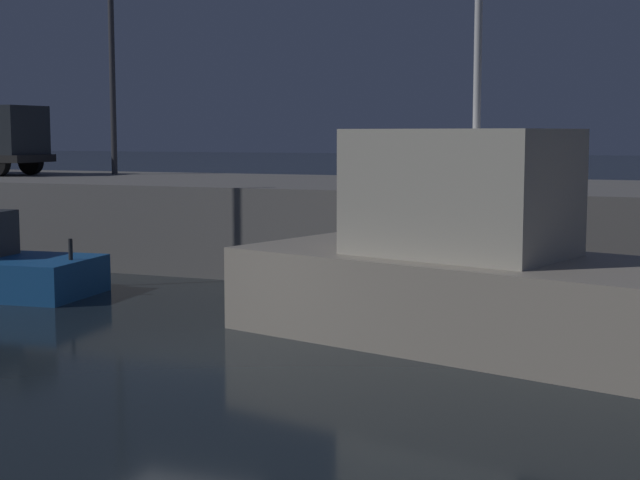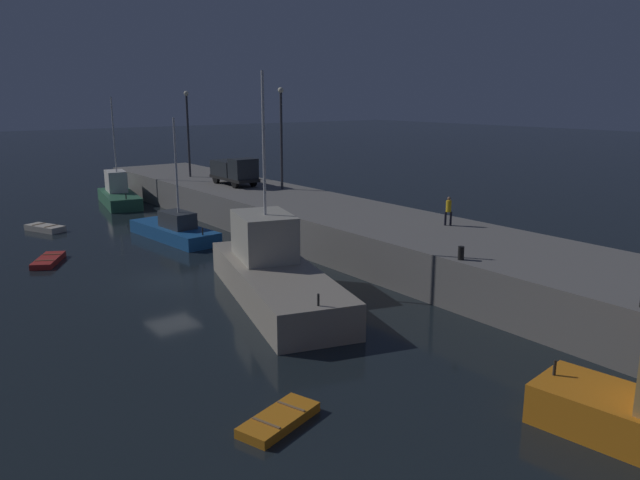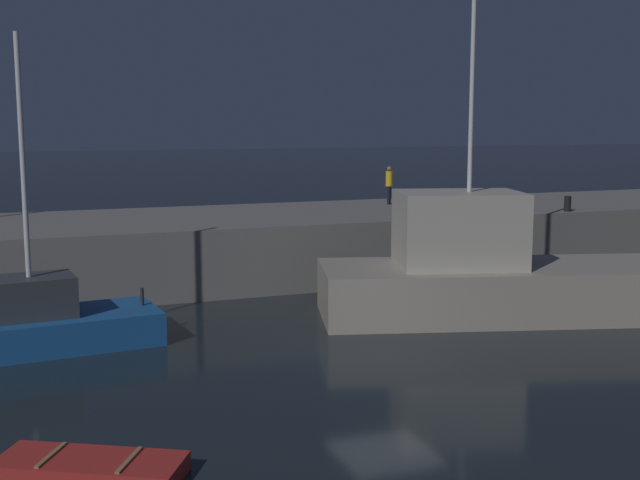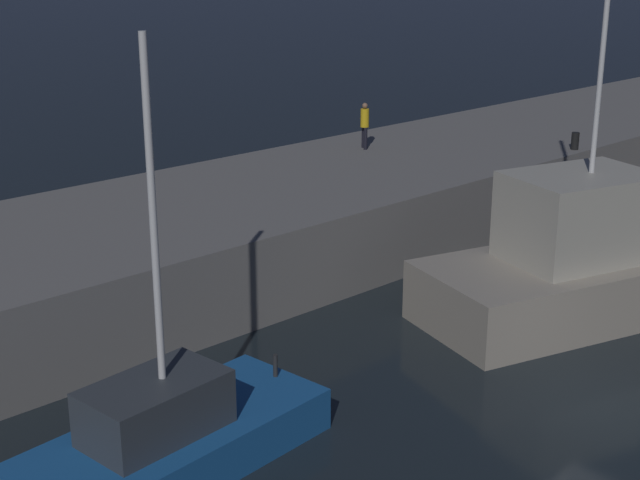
% 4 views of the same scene
% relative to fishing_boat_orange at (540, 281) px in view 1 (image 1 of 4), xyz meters
% --- Properties ---
extents(ground_plane, '(320.00, 320.00, 0.00)m').
position_rel_fishing_boat_orange_xyz_m(ground_plane, '(-5.66, -3.00, -1.27)').
color(ground_plane, black).
extents(pier_quay, '(67.09, 8.09, 2.43)m').
position_rel_fishing_boat_orange_xyz_m(pier_quay, '(-5.66, 9.45, -0.05)').
color(pier_quay, slate).
rests_on(pier_quay, ground).
extents(fishing_boat_orange, '(13.15, 7.10, 10.90)m').
position_rel_fishing_boat_orange_xyz_m(fishing_boat_orange, '(0.00, 0.00, 0.00)').
color(fishing_boat_orange, gray).
rests_on(fishing_boat_orange, ground).
extents(lamp_post_east, '(0.44, 0.44, 7.92)m').
position_rel_fishing_boat_orange_xyz_m(lamp_post_east, '(-16.23, 11.24, 5.80)').
color(lamp_post_east, '#38383D').
rests_on(lamp_post_east, pier_quay).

